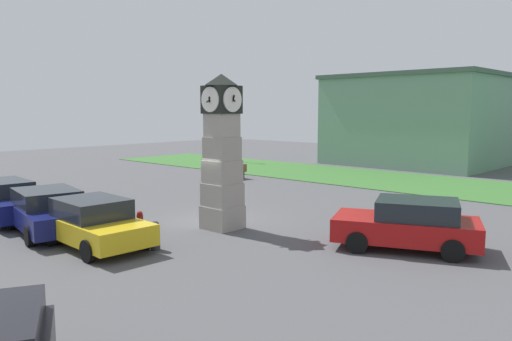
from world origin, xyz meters
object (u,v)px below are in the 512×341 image
(pedestrian_by_cars, at_px, (216,147))
(bollard_mid_row, at_px, (140,225))
(car_near_tower, at_px, (49,211))
(car_far_lot, at_px, (409,224))
(car_by_building, at_px, (95,223))
(car_navy_sedan, at_px, (6,200))
(street_lamp_far_side, at_px, (220,115))
(clock_tower, at_px, (222,156))
(bollard_far_row, at_px, (155,235))
(bollard_near_tower, at_px, (121,217))
(bench, at_px, (234,171))

(pedestrian_by_cars, bearing_deg, bollard_mid_row, -47.96)
(car_near_tower, relative_size, car_far_lot, 0.99)
(car_by_building, bearing_deg, car_navy_sedan, -176.55)
(car_by_building, relative_size, pedestrian_by_cars, 2.37)
(street_lamp_far_side, bearing_deg, clock_tower, -43.32)
(bollard_mid_row, height_order, pedestrian_by_cars, pedestrian_by_cars)
(car_near_tower, distance_m, car_far_lot, 11.78)
(bollard_far_row, height_order, car_navy_sedan, car_navy_sedan)
(bollard_near_tower, bearing_deg, car_navy_sedan, -160.24)
(bench, bearing_deg, clock_tower, -46.87)
(bollard_near_tower, relative_size, street_lamp_far_side, 0.17)
(pedestrian_by_cars, relative_size, street_lamp_far_side, 0.26)
(clock_tower, relative_size, car_far_lot, 1.16)
(bollard_mid_row, xyz_separation_m, pedestrian_by_cars, (-18.33, 20.33, 0.48))
(car_navy_sedan, relative_size, car_far_lot, 0.98)
(bollard_near_tower, height_order, car_far_lot, car_far_lot)
(clock_tower, relative_size, pedestrian_by_cars, 3.19)
(bollard_near_tower, xyz_separation_m, pedestrian_by_cars, (-17.15, 20.27, 0.40))
(pedestrian_by_cars, bearing_deg, car_navy_sedan, -61.19)
(bollard_near_tower, distance_m, bollard_far_row, 2.48)
(car_navy_sedan, height_order, bench, car_navy_sedan)
(car_navy_sedan, height_order, car_by_building, car_navy_sedan)
(clock_tower, bearing_deg, bench, 133.13)
(clock_tower, xyz_separation_m, car_far_lot, (6.06, 1.90, -1.80))
(car_near_tower, bearing_deg, street_lamp_far_side, 122.96)
(bollard_near_tower, distance_m, car_navy_sedan, 5.33)
(car_near_tower, height_order, car_by_building, car_by_building)
(car_near_tower, bearing_deg, bollard_mid_row, 26.05)
(car_far_lot, xyz_separation_m, bench, (-14.65, 7.27, -0.25))
(car_navy_sedan, bearing_deg, pedestrian_by_cars, 118.81)
(clock_tower, distance_m, car_near_tower, 6.16)
(clock_tower, xyz_separation_m, car_navy_sedan, (-6.95, -4.66, -1.81))
(clock_tower, distance_m, pedestrian_by_cars, 25.89)
(bollard_far_row, relative_size, street_lamp_far_side, 0.13)
(bench, xyz_separation_m, pedestrian_by_cars, (-10.50, 8.24, 0.44))
(car_near_tower, relative_size, street_lamp_far_side, 0.70)
(bollard_mid_row, height_order, bollard_far_row, bollard_mid_row)
(clock_tower, relative_size, car_navy_sedan, 1.19)
(car_navy_sedan, bearing_deg, bollard_far_row, 10.69)
(car_far_lot, bearing_deg, car_near_tower, -147.42)
(bollard_mid_row, height_order, car_far_lot, car_far_lot)
(bench, height_order, street_lamp_far_side, street_lamp_far_side)
(car_navy_sedan, xyz_separation_m, street_lamp_far_side, (-10.41, 21.03, 2.98))
(street_lamp_far_side, bearing_deg, bollard_mid_row, -49.30)
(bollard_near_tower, relative_size, car_navy_sedan, 0.25)
(bollard_near_tower, bearing_deg, car_far_lot, 30.77)
(bollard_mid_row, distance_m, car_far_lot, 8.36)
(bollard_mid_row, height_order, street_lamp_far_side, street_lamp_far_side)
(bench, distance_m, pedestrian_by_cars, 13.36)
(bollard_near_tower, height_order, car_near_tower, car_near_tower)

